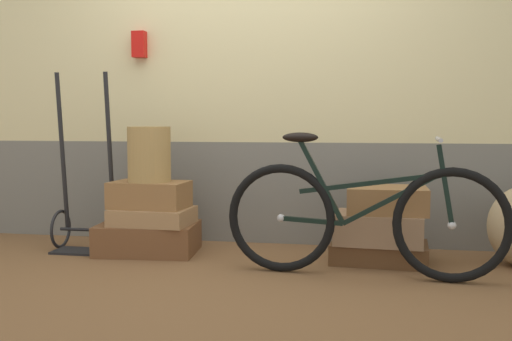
# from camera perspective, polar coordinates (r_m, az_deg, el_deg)

# --- Properties ---
(ground) EXTENTS (9.48, 5.20, 0.06)m
(ground) POSITION_cam_1_polar(r_m,az_deg,el_deg) (3.87, -2.74, -9.64)
(ground) COLOR brown
(station_building) EXTENTS (7.48, 0.74, 2.92)m
(station_building) POSITION_cam_1_polar(r_m,az_deg,el_deg) (4.60, -0.25, 11.40)
(station_building) COLOR slate
(station_building) RESTS_ON ground
(suitcase_0) EXTENTS (0.72, 0.51, 0.21)m
(suitcase_0) POSITION_cam_1_polar(r_m,az_deg,el_deg) (4.27, -10.42, -6.46)
(suitcase_0) COLOR brown
(suitcase_0) RESTS_ON ground
(suitcase_1) EXTENTS (0.56, 0.42, 0.12)m
(suitcase_1) POSITION_cam_1_polar(r_m,az_deg,el_deg) (4.21, -9.98, -4.38)
(suitcase_1) COLOR #9E754C
(suitcase_1) RESTS_ON suitcase_0
(suitcase_2) EXTENTS (0.54, 0.36, 0.19)m
(suitcase_2) POSITION_cam_1_polar(r_m,az_deg,el_deg) (4.21, -10.28, -2.31)
(suitcase_2) COLOR olive
(suitcase_2) RESTS_ON suitcase_1
(suitcase_3) EXTENTS (0.65, 0.44, 0.13)m
(suitcase_3) POSITION_cam_1_polar(r_m,az_deg,el_deg) (4.02, 11.84, -7.77)
(suitcase_3) COLOR brown
(suitcase_3) RESTS_ON ground
(suitcase_4) EXTENTS (0.59, 0.41, 0.20)m
(suitcase_4) POSITION_cam_1_polar(r_m,az_deg,el_deg) (3.95, 11.84, -5.51)
(suitcase_4) COLOR #937051
(suitcase_4) RESTS_ON suitcase_3
(suitcase_5) EXTENTS (0.51, 0.39, 0.17)m
(suitcase_5) POSITION_cam_1_polar(r_m,az_deg,el_deg) (3.95, 12.59, -2.80)
(suitcase_5) COLOR olive
(suitcase_5) RESTS_ON suitcase_4
(wicker_basket) EXTENTS (0.30, 0.30, 0.39)m
(wicker_basket) POSITION_cam_1_polar(r_m,az_deg,el_deg) (4.18, -10.32, 1.56)
(wicker_basket) COLOR #A8844C
(wicker_basket) RESTS_ON suitcase_2
(luggage_trolley) EXTENTS (0.45, 0.36, 1.28)m
(luggage_trolley) POSITION_cam_1_polar(r_m,az_deg,el_deg) (4.44, -16.16, -3.69)
(luggage_trolley) COLOR black
(luggage_trolley) RESTS_ON ground
(bicycle) EXTENTS (1.68, 0.46, 0.87)m
(bicycle) POSITION_cam_1_polar(r_m,az_deg,el_deg) (3.58, 10.28, -4.55)
(bicycle) COLOR black
(bicycle) RESTS_ON ground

